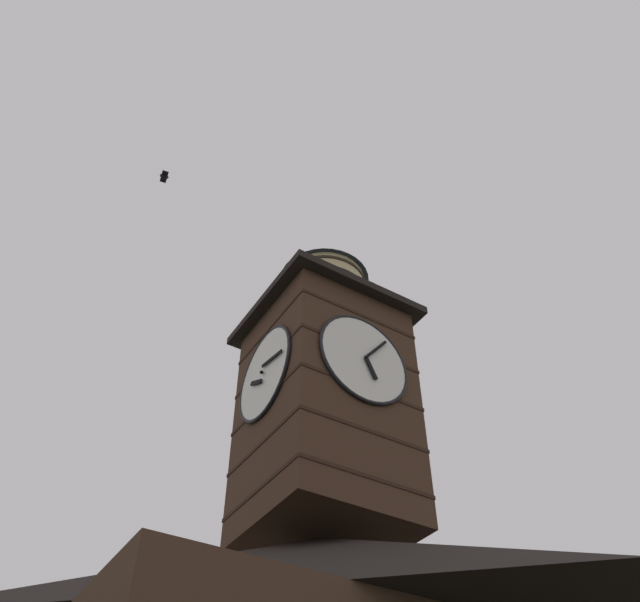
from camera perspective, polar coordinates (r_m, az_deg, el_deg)
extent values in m
cube|color=#422B1E|center=(18.73, 0.45, -10.16)|extent=(3.79, 3.79, 6.73)
cube|color=black|center=(17.45, 0.49, -17.19)|extent=(3.83, 3.83, 0.10)
cube|color=black|center=(18.04, 0.47, -13.60)|extent=(3.83, 3.83, 0.10)
cube|color=black|center=(18.71, 0.45, -10.25)|extent=(3.83, 3.83, 0.10)
cube|color=black|center=(19.43, 0.43, -7.14)|extent=(3.83, 3.83, 0.10)
cube|color=black|center=(20.21, 0.41, -4.25)|extent=(3.83, 3.83, 0.10)
cylinder|color=white|center=(17.96, 3.71, -4.92)|extent=(2.71, 0.10, 2.71)
torus|color=black|center=(17.94, 3.76, -4.88)|extent=(2.81, 0.10, 2.81)
cube|color=black|center=(17.77, 4.32, -5.67)|extent=(0.39, 0.04, 0.66)
cube|color=black|center=(18.33, 4.75, -4.08)|extent=(0.78, 0.04, 0.90)
sphere|color=black|center=(17.89, 3.91, -4.73)|extent=(0.10, 0.10, 0.10)
cylinder|color=white|center=(18.47, -4.66, -6.12)|extent=(0.10, 2.71, 2.71)
torus|color=black|center=(18.46, -4.73, -6.09)|extent=(0.10, 2.81, 2.81)
cube|color=black|center=(18.57, -5.41, -6.86)|extent=(0.04, 0.66, 0.40)
cube|color=black|center=(18.11, -4.10, -4.87)|extent=(0.04, 1.11, 0.28)
sphere|color=black|center=(18.43, -4.96, -6.01)|extent=(0.10, 0.10, 0.10)
cube|color=black|center=(20.85, 0.39, -2.13)|extent=(4.49, 4.49, 0.25)
cylinder|color=tan|center=(21.56, 0.38, -0.05)|extent=(2.62, 2.62, 1.84)
cylinder|color=#2D2319|center=(21.09, 0.39, -1.41)|extent=(2.68, 2.68, 0.10)
cylinder|color=#2D2319|center=(21.40, 0.38, -0.49)|extent=(2.68, 2.68, 0.10)
cylinder|color=#2D2319|center=(21.72, 0.38, 0.39)|extent=(2.68, 2.68, 0.10)
cylinder|color=#2D2319|center=(22.04, 0.37, 1.25)|extent=(2.68, 2.68, 0.10)
cone|color=#2D3847|center=(22.59, 0.36, 2.64)|extent=(2.92, 2.92, 1.09)
sphere|color=#384251|center=(23.06, 0.36, 3.75)|extent=(0.16, 0.16, 0.16)
cone|color=black|center=(25.05, -4.95, -23.82)|extent=(4.06, 4.06, 4.27)
cone|color=black|center=(26.34, -4.51, -17.06)|extent=(2.99, 2.99, 4.59)
cone|color=black|center=(27.99, -4.13, -10.94)|extent=(1.92, 1.92, 4.99)
ellipsoid|color=black|center=(23.70, -13.01, 10.21)|extent=(0.32, 0.21, 0.16)
cube|color=black|center=(23.77, -13.07, 9.99)|extent=(0.24, 0.27, 0.06)
cube|color=black|center=(23.63, -12.95, 10.43)|extent=(0.24, 0.27, 0.06)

